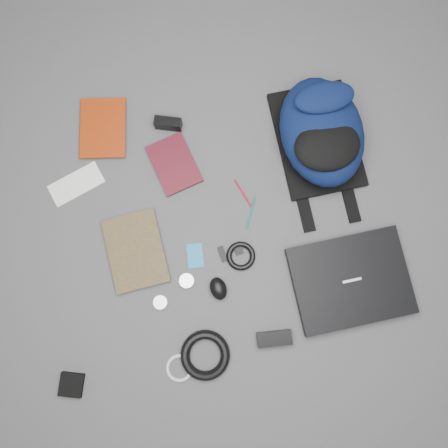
{
  "coord_description": "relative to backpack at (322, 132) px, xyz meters",
  "views": [
    {
      "loc": [
        -0.03,
        -0.23,
        1.62
      ],
      "look_at": [
        0.0,
        0.0,
        0.02
      ],
      "focal_mm": 35.0,
      "sensor_mm": 36.0,
      "label": 1
    }
  ],
  "objects": [
    {
      "name": "power_cord_coil",
      "position": [
        -0.53,
        -0.73,
        -0.08
      ],
      "size": [
        0.21,
        0.21,
        0.03
      ],
      "primitive_type": "torus",
      "rotation": [
        0.0,
        0.0,
        0.21
      ],
      "color": "black",
      "rests_on": "ground"
    },
    {
      "name": "envelope",
      "position": [
        -0.93,
        -0.04,
        -0.1
      ],
      "size": [
        0.22,
        0.16,
        0.0
      ],
      "primitive_type": "cube",
      "rotation": [
        0.0,
        0.0,
        0.38
      ],
      "color": "white",
      "rests_on": "ground"
    },
    {
      "name": "laptop",
      "position": [
        0.03,
        -0.54,
        -0.08
      ],
      "size": [
        0.44,
        0.35,
        0.04
      ],
      "primitive_type": "cube",
      "rotation": [
        0.0,
        0.0,
        0.07
      ],
      "color": "black",
      "rests_on": "ground"
    },
    {
      "name": "cable_coil",
      "position": [
        -0.35,
        -0.4,
        -0.09
      ],
      "size": [
        0.12,
        0.12,
        0.02
      ],
      "primitive_type": "torus",
      "rotation": [
        0.0,
        0.0,
        0.13
      ],
      "color": "black",
      "rests_on": "ground"
    },
    {
      "name": "textbook_red",
      "position": [
        -0.9,
        0.17,
        -0.08
      ],
      "size": [
        0.2,
        0.26,
        0.03
      ],
      "primitive_type": "imported",
      "rotation": [
        0.0,
        0.0,
        -0.12
      ],
      "color": "maroon",
      "rests_on": "ground"
    },
    {
      "name": "dvd_case",
      "position": [
        -0.55,
        -0.02,
        -0.09
      ],
      "size": [
        0.21,
        0.25,
        0.02
      ],
      "primitive_type": "cube",
      "rotation": [
        0.0,
        0.0,
        0.3
      ],
      "color": "#410C15",
      "rests_on": "ground"
    },
    {
      "name": "compact_camera",
      "position": [
        -0.56,
        0.14,
        -0.07
      ],
      "size": [
        0.11,
        0.06,
        0.06
      ],
      "primitive_type": "cube",
      "rotation": [
        0.0,
        0.0,
        -0.26
      ],
      "color": "black",
      "rests_on": "ground"
    },
    {
      "name": "sticker_disc",
      "position": [
        -0.54,
        0.05,
        -0.1
      ],
      "size": [
        0.08,
        0.08,
        0.0
      ],
      "primitive_type": "cylinder",
      "rotation": [
        0.0,
        0.0,
        0.09
      ],
      "color": "white",
      "rests_on": "ground"
    },
    {
      "name": "headphone_right",
      "position": [
        -0.56,
        -0.46,
        -0.09
      ],
      "size": [
        0.07,
        0.07,
        0.01
      ],
      "primitive_type": "cylinder",
      "rotation": [
        0.0,
        0.0,
        0.34
      ],
      "color": "silver",
      "rests_on": "ground"
    },
    {
      "name": "backpack",
      "position": [
        0.0,
        0.0,
        0.0
      ],
      "size": [
        0.35,
        0.49,
        0.19
      ],
      "primitive_type": null,
      "rotation": [
        0.0,
        0.0,
        0.07
      ],
      "color": "black",
      "rests_on": "ground"
    },
    {
      "name": "mouse",
      "position": [
        -0.45,
        -0.51,
        -0.08
      ],
      "size": [
        0.08,
        0.09,
        0.04
      ],
      "primitive_type": "ellipsoid",
      "rotation": [
        0.0,
        0.0,
        0.2
      ],
      "color": "black",
      "rests_on": "ground"
    },
    {
      "name": "usb_black",
      "position": [
        -0.42,
        -0.38,
        -0.09
      ],
      "size": [
        0.03,
        0.06,
        0.01
      ],
      "primitive_type": "cube",
      "rotation": [
        0.0,
        0.0,
        0.19
      ],
      "color": "black",
      "rests_on": "ground"
    },
    {
      "name": "ground",
      "position": [
        -0.4,
        -0.28,
        -0.1
      ],
      "size": [
        4.0,
        4.0,
        0.0
      ],
      "primitive_type": "plane",
      "color": "#4F4F51",
      "rests_on": "ground"
    },
    {
      "name": "headphone_left",
      "position": [
        -0.67,
        -0.53,
        -0.09
      ],
      "size": [
        0.07,
        0.07,
        0.01
      ],
      "primitive_type": "cylinder",
      "rotation": [
        0.0,
        0.0,
        -0.4
      ],
      "color": "#B2B3B5",
      "rests_on": "ground"
    },
    {
      "name": "power_brick",
      "position": [
        -0.28,
        -0.71,
        -0.08
      ],
      "size": [
        0.13,
        0.06,
        0.03
      ],
      "primitive_type": "cube",
      "rotation": [
        0.0,
        0.0,
        -0.03
      ],
      "color": "black",
      "rests_on": "ground"
    },
    {
      "name": "comic_book",
      "position": [
        -0.84,
        -0.34,
        -0.09
      ],
      "size": [
        0.23,
        0.3,
        0.02
      ],
      "primitive_type": "imported",
      "rotation": [
        0.0,
        0.0,
        0.11
      ],
      "color": "#A5860B",
      "rests_on": "ground"
    },
    {
      "name": "id_badge",
      "position": [
        -0.52,
        -0.38,
        -0.1
      ],
      "size": [
        0.06,
        0.09,
        0.0
      ],
      "primitive_type": "cube",
      "rotation": [
        0.0,
        0.0,
        -0.03
      ],
      "color": "#197EBD",
      "rests_on": "ground"
    },
    {
      "name": "pen_teal",
      "position": [
        -0.29,
        -0.25,
        -0.09
      ],
      "size": [
        0.06,
        0.12,
        0.01
      ],
      "primitive_type": "cylinder",
      "rotation": [
        1.57,
        0.0,
        -0.4
      ],
      "color": "#0B695F",
      "rests_on": "ground"
    },
    {
      "name": "pouch",
      "position": [
        -1.01,
        -0.77,
        -0.09
      ],
      "size": [
        0.1,
        0.1,
        0.02
      ],
      "primitive_type": "cube",
      "rotation": [
        0.0,
        0.0,
        -0.25
      ],
      "color": "black",
      "rests_on": "ground"
    },
    {
      "name": "pen_red",
      "position": [
        -0.31,
        -0.17,
        -0.09
      ],
      "size": [
        0.05,
        0.11,
        0.01
      ],
      "primitive_type": "cylinder",
      "rotation": [
        1.57,
        0.0,
        0.41
      ],
      "color": "#A50C1B",
      "rests_on": "ground"
    },
    {
      "name": "key_fob",
      "position": [
        -0.36,
        -0.37,
        -0.09
      ],
      "size": [
        0.04,
        0.05,
        0.01
      ],
      "primitive_type": "cube",
      "rotation": [
        0.0,
        0.0,
        0.2
      ],
      "color": "black",
      "rests_on": "ground"
    },
    {
      "name": "white_cable_coil",
      "position": [
        -0.63,
        -0.77,
        -0.09
      ],
      "size": [
        0.1,
        0.1,
        0.01
      ],
      "primitive_type": "torus",
      "rotation": [
        0.0,
        0.0,
        0.04
      ],
      "color": "silver",
      "rests_on": "ground"
    }
  ]
}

